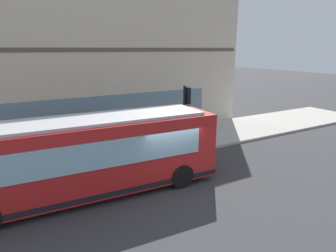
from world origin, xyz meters
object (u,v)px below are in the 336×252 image
Objects in this scene: traffic_light_near_corner at (186,105)px; newspaper_vending_box at (8,170)px; city_bus_nearside at (90,156)px; fire_hydrant at (126,140)px; pedestrian_near_building_entrance at (166,128)px.

traffic_light_near_corner is 9.12m from newspaper_vending_box.
newspaper_vending_box is (0.08, 8.90, -1.99)m from traffic_light_near_corner.
fire_hydrant is at bearing -35.54° from city_bus_nearside.
newspaper_vending_box is (2.60, 2.87, -0.95)m from city_bus_nearside.
city_bus_nearside is 6.19m from pedestrian_near_building_entrance.
traffic_light_near_corner reaches higher than fire_hydrant.
pedestrian_near_building_entrance is 8.12m from newspaper_vending_box.
city_bus_nearside is at bearing 112.61° from traffic_light_near_corner.
pedestrian_near_building_entrance is at bearing 44.99° from traffic_light_near_corner.
newspaper_vending_box is at bearing 106.78° from fire_hydrant.
fire_hydrant is 6.29m from newspaper_vending_box.
traffic_light_near_corner reaches higher than pedestrian_near_building_entrance.
city_bus_nearside is 6.62m from traffic_light_near_corner.
traffic_light_near_corner is at bearing -135.01° from pedestrian_near_building_entrance.
city_bus_nearside is at bearing 144.46° from fire_hydrant.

